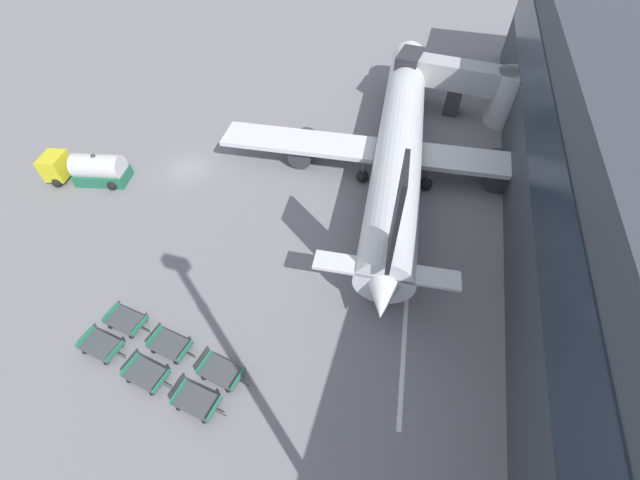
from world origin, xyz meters
name	(u,v)px	position (x,y,z in m)	size (l,w,h in m)	color
ground_plane	(189,169)	(0.00, 0.00, 0.00)	(500.00, 500.00, 0.00)	gray
jet_bridge	(474,86)	(25.95, 18.70, 3.54)	(15.15, 5.57, 5.94)	#B2B5BA
airplane	(399,141)	(19.68, 6.42, 2.92)	(34.56, 40.30, 12.10)	silver
fuel_tanker_primary	(91,169)	(-7.69, -4.18, 1.27)	(7.89, 4.39, 3.02)	yellow
baggage_dolly_row_near_col_a	(102,346)	(4.56, -19.01, 0.47)	(3.40, 1.91, 0.92)	#424449
baggage_dolly_row_near_col_b	(147,375)	(8.50, -19.83, 0.47)	(3.40, 1.94, 0.92)	#424449
baggage_dolly_row_near_col_c	(197,402)	(12.31, -20.39, 0.47)	(3.39, 1.89, 0.92)	#424449
baggage_dolly_row_mid_a_col_a	(127,321)	(4.98, -16.93, 0.47)	(3.40, 1.91, 0.92)	#424449
baggage_dolly_row_mid_a_col_b	(171,346)	(8.85, -17.66, 0.47)	(3.40, 1.92, 0.92)	#424449
baggage_dolly_row_mid_a_col_c	(222,372)	(12.88, -18.33, 0.47)	(3.40, 1.94, 0.92)	#424449
stand_guidance_stripe	(411,229)	(22.43, -1.93, 0.00)	(3.53, 33.03, 0.01)	white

